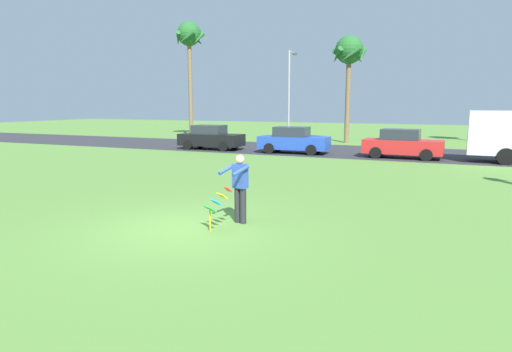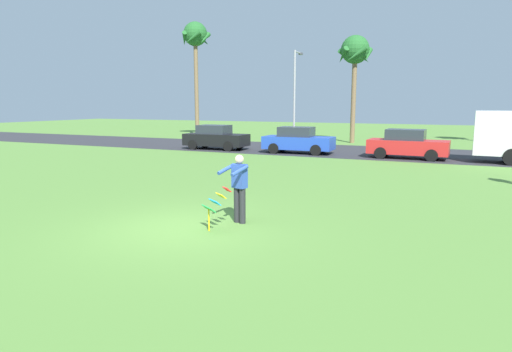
# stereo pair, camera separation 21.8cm
# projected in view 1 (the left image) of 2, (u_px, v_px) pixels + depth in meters

# --- Properties ---
(ground_plane) EXTENTS (120.00, 120.00, 0.00)m
(ground_plane) POSITION_uv_depth(u_px,v_px,m) (182.00, 229.00, 10.62)
(ground_plane) COLOR #568438
(road_strip) EXTENTS (120.00, 8.00, 0.01)m
(road_strip) POSITION_uv_depth(u_px,v_px,m) (347.00, 151.00, 27.96)
(road_strip) COLOR #2D2D33
(road_strip) RESTS_ON ground
(person_kite_flyer) EXTENTS (0.66, 0.74, 1.73)m
(person_kite_flyer) POSITION_uv_depth(u_px,v_px,m) (240.00, 186.00, 10.99)
(person_kite_flyer) COLOR #26262B
(person_kite_flyer) RESTS_ON ground
(kite_held) EXTENTS (0.66, 0.73, 1.02)m
(kite_held) POSITION_uv_depth(u_px,v_px,m) (216.00, 203.00, 10.40)
(kite_held) COLOR red
(kite_held) RESTS_ON ground
(parked_car_black) EXTENTS (4.22, 1.87, 1.60)m
(parked_car_black) POSITION_uv_depth(u_px,v_px,m) (211.00, 138.00, 28.95)
(parked_car_black) COLOR black
(parked_car_black) RESTS_ON ground
(parked_car_blue) EXTENTS (4.24, 1.92, 1.60)m
(parked_car_blue) POSITION_uv_depth(u_px,v_px,m) (293.00, 141.00, 26.73)
(parked_car_blue) COLOR #2347B7
(parked_car_blue) RESTS_ON ground
(parked_car_red) EXTENTS (4.26, 1.96, 1.60)m
(parked_car_red) POSITION_uv_depth(u_px,v_px,m) (402.00, 144.00, 24.28)
(parked_car_red) COLOR red
(parked_car_red) RESTS_ON ground
(palm_tree_left_near) EXTENTS (2.58, 2.71, 10.11)m
(palm_tree_left_near) POSITION_uv_depth(u_px,v_px,m) (189.00, 40.00, 38.79)
(palm_tree_left_near) COLOR brown
(palm_tree_left_near) RESTS_ON ground
(palm_tree_right_near) EXTENTS (2.58, 2.71, 8.02)m
(palm_tree_right_near) POSITION_uv_depth(u_px,v_px,m) (349.00, 54.00, 33.03)
(palm_tree_right_near) COLOR brown
(palm_tree_right_near) RESTS_ON ground
(streetlight_pole) EXTENTS (0.24, 1.65, 7.00)m
(streetlight_pole) POSITION_uv_depth(u_px,v_px,m) (290.00, 90.00, 34.05)
(streetlight_pole) COLOR #9E9EA3
(streetlight_pole) RESTS_ON ground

